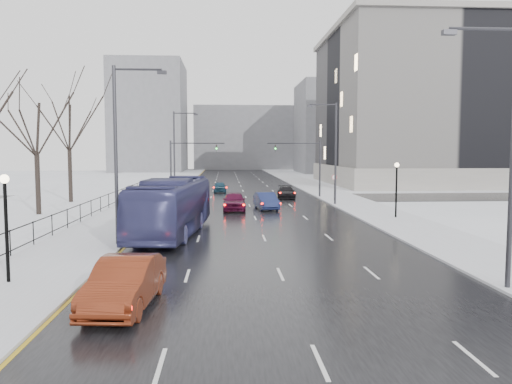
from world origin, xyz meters
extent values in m
cube|color=black|center=(0.00, 60.00, 0.02)|extent=(16.00, 150.00, 0.04)
cube|color=black|center=(0.00, 48.00, 0.02)|extent=(130.00, 10.00, 0.04)
cube|color=silver|center=(-10.50, 60.00, 0.08)|extent=(5.00, 150.00, 0.16)
cube|color=silver|center=(10.50, 60.00, 0.08)|extent=(5.00, 150.00, 0.16)
cube|color=white|center=(-20.00, 60.00, 0.06)|extent=(14.00, 150.00, 0.12)
cube|color=black|center=(-13.00, 30.00, 1.41)|extent=(0.04, 70.00, 0.05)
cube|color=black|center=(-13.00, 30.00, 0.41)|extent=(0.04, 70.00, 0.05)
cylinder|color=black|center=(-13.00, 30.00, 0.81)|extent=(0.06, 0.06, 1.30)
cylinder|color=#2D2D33|center=(7.10, 10.00, 9.80)|extent=(2.60, 0.12, 0.12)
cube|color=#2D2D33|center=(5.80, 10.00, 9.65)|extent=(0.50, 0.25, 0.18)
cylinder|color=#2D2D33|center=(8.40, 40.00, 5.00)|extent=(0.20, 0.20, 10.00)
cylinder|color=#2D2D33|center=(7.10, 40.00, 9.80)|extent=(2.60, 0.12, 0.12)
cube|color=#2D2D33|center=(5.80, 40.00, 9.65)|extent=(0.50, 0.25, 0.18)
cylinder|color=#2D2D33|center=(-8.40, 20.00, 5.00)|extent=(0.20, 0.20, 10.00)
cylinder|color=#2D2D33|center=(-7.10, 20.00, 9.80)|extent=(2.60, 0.12, 0.12)
cube|color=#2D2D33|center=(-5.80, 20.00, 9.65)|extent=(0.50, 0.25, 0.18)
cylinder|color=#2D2D33|center=(-8.40, 52.00, 5.00)|extent=(0.20, 0.20, 10.00)
cylinder|color=#2D2D33|center=(-7.10, 52.00, 9.80)|extent=(2.60, 0.12, 0.12)
cube|color=#2D2D33|center=(-5.80, 52.00, 9.65)|extent=(0.50, 0.25, 0.18)
cylinder|color=black|center=(-11.00, 12.00, 2.16)|extent=(0.14, 0.14, 4.00)
sphere|color=#FFE5B2|center=(-11.00, 12.00, 4.26)|extent=(0.36, 0.36, 0.36)
cylinder|color=black|center=(11.00, 30.00, 2.16)|extent=(0.14, 0.14, 4.00)
sphere|color=#FFE5B2|center=(11.00, 30.00, 4.26)|extent=(0.36, 0.36, 0.36)
cylinder|color=#2D2D33|center=(8.40, 48.00, 3.25)|extent=(0.20, 0.20, 6.50)
cylinder|color=#2D2D33|center=(5.40, 48.00, 6.20)|extent=(6.00, 0.12, 0.12)
imported|color=#2D2D33|center=(3.30, 48.00, 5.60)|extent=(0.15, 0.18, 0.90)
sphere|color=#19FF33|center=(3.30, 47.85, 5.60)|extent=(0.16, 0.16, 0.16)
cylinder|color=#2D2D33|center=(-8.40, 48.00, 3.25)|extent=(0.20, 0.20, 6.50)
cylinder|color=#2D2D33|center=(-5.40, 48.00, 6.20)|extent=(6.00, 0.12, 0.12)
imported|color=#2D2D33|center=(-3.30, 48.00, 5.60)|extent=(0.15, 0.18, 0.90)
sphere|color=#19FF33|center=(-3.30, 47.85, 5.60)|extent=(0.16, 0.16, 0.16)
cylinder|color=#2D2D33|center=(9.20, 44.00, 1.41)|extent=(0.06, 0.06, 2.50)
cylinder|color=white|center=(9.20, 44.00, 2.56)|extent=(0.60, 0.03, 0.60)
torus|color=#B20C0C|center=(9.20, 44.00, 2.56)|extent=(0.58, 0.06, 0.58)
cube|color=gray|center=(35.00, 72.00, 12.00)|extent=(40.00, 30.00, 24.00)
cube|color=gray|center=(35.00, 72.00, 24.40)|extent=(41.00, 31.00, 0.80)
cube|color=gray|center=(35.00, 72.00, 1.50)|extent=(40.60, 30.60, 3.00)
cube|color=slate|center=(28.00, 115.00, 11.00)|extent=(24.00, 20.00, 22.00)
cube|color=slate|center=(-22.00, 125.00, 14.00)|extent=(18.00, 22.00, 28.00)
cube|color=slate|center=(4.00, 140.00, 9.00)|extent=(30.00, 18.00, 18.00)
imported|color=maroon|center=(-5.78, 8.77, 0.89)|extent=(2.22, 5.28, 1.70)
imported|color=navy|center=(-5.72, 23.67, 1.84)|extent=(4.36, 13.15, 3.59)
imported|color=#480C28|center=(-1.56, 36.25, 0.88)|extent=(2.07, 4.96, 1.68)
imported|color=navy|center=(1.36, 36.94, 0.80)|extent=(2.18, 4.80, 1.53)
imported|color=black|center=(4.50, 47.40, 0.71)|extent=(2.11, 4.68, 1.33)
imported|color=#1B3D52|center=(-3.04, 56.00, 0.72)|extent=(1.70, 4.03, 1.36)
camera|label=1|loc=(-2.37, -8.06, 5.36)|focal=35.00mm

